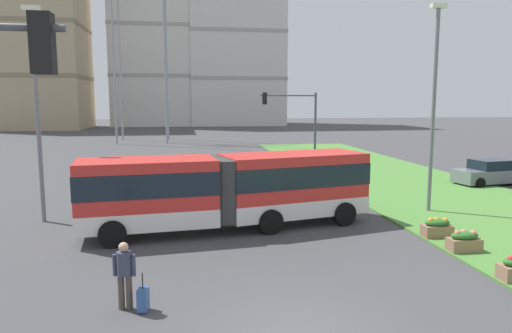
# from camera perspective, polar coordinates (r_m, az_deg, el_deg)

# --- Properties ---
(grass_median) EXTENTS (10.00, 70.00, 0.08)m
(grass_median) POSITION_cam_1_polar(r_m,az_deg,el_deg) (24.70, 25.76, -4.95)
(grass_median) COLOR #4C8438
(grass_median) RESTS_ON ground_plane
(articulated_bus) EXTENTS (12.01, 4.57, 3.00)m
(articulated_bus) POSITION_cam_1_polar(r_m,az_deg,el_deg) (19.25, -3.30, -2.72)
(articulated_bus) COLOR red
(articulated_bus) RESTS_ON ground
(car_grey_wagon) EXTENTS (4.61, 2.52, 1.58)m
(car_grey_wagon) POSITION_cam_1_polar(r_m,az_deg,el_deg) (32.91, 26.39, -0.68)
(car_grey_wagon) COLOR slate
(car_grey_wagon) RESTS_ON ground
(pedestrian_crossing) EXTENTS (0.57, 0.36, 1.74)m
(pedestrian_crossing) POSITION_cam_1_polar(r_m,az_deg,el_deg) (12.49, -15.60, -12.04)
(pedestrian_crossing) COLOR #4C4238
(pedestrian_crossing) RESTS_ON ground
(rolling_suitcase) EXTENTS (0.30, 0.40, 0.97)m
(rolling_suitcase) POSITION_cam_1_polar(r_m,az_deg,el_deg) (12.51, -13.46, -15.32)
(rolling_suitcase) COLOR #335693
(rolling_suitcase) RESTS_ON ground
(flower_planter_1) EXTENTS (1.10, 0.56, 0.74)m
(flower_planter_1) POSITION_cam_1_polar(r_m,az_deg,el_deg) (17.92, 23.83, -8.24)
(flower_planter_1) COLOR #937051
(flower_planter_1) RESTS_ON grass_median
(flower_planter_2) EXTENTS (1.10, 0.56, 0.74)m
(flower_planter_2) POSITION_cam_1_polar(r_m,az_deg,el_deg) (19.37, 21.01, -6.90)
(flower_planter_2) COLOR #937051
(flower_planter_2) RESTS_ON grass_median
(traffic_light_far_right) EXTENTS (3.94, 0.28, 5.77)m
(traffic_light_far_right) POSITION_cam_1_polar(r_m,az_deg,el_deg) (32.71, 4.96, 5.77)
(traffic_light_far_right) COLOR #474C51
(traffic_light_far_right) RESTS_ON ground
(streetlight_left) EXTENTS (0.70, 0.28, 9.07)m
(streetlight_left) POSITION_cam_1_polar(r_m,az_deg,el_deg) (22.04, -24.92, 6.61)
(streetlight_left) COLOR slate
(streetlight_left) RESTS_ON ground
(streetlight_median) EXTENTS (0.70, 0.28, 9.50)m
(streetlight_median) POSITION_cam_1_polar(r_m,az_deg,el_deg) (23.26, 20.67, 7.40)
(streetlight_median) COLOR slate
(streetlight_median) RESTS_ON ground
(apartment_tower_west) EXTENTS (19.43, 16.62, 37.00)m
(apartment_tower_west) POSITION_cam_1_polar(r_m,az_deg,el_deg) (99.68, -25.71, 14.84)
(apartment_tower_west) COLOR tan
(apartment_tower_west) RESTS_ON ground
(apartment_tower_westcentre) EXTENTS (22.04, 15.32, 49.69)m
(apartment_tower_westcentre) POSITION_cam_1_polar(r_m,az_deg,el_deg) (106.51, -11.01, 18.42)
(apartment_tower_westcentre) COLOR silver
(apartment_tower_westcentre) RESTS_ON ground
(apartment_tower_centre) EXTENTS (19.87, 17.44, 47.54)m
(apartment_tower_centre) POSITION_cam_1_polar(r_m,az_deg,el_deg) (107.48, -2.57, 17.87)
(apartment_tower_centre) COLOR silver
(apartment_tower_centre) RESTS_ON ground
(transmission_pylon) EXTENTS (9.00, 6.24, 28.04)m
(transmission_pylon) POSITION_cam_1_polar(r_m,az_deg,el_deg) (63.08, -13.80, 17.03)
(transmission_pylon) COLOR gray
(transmission_pylon) RESTS_ON ground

